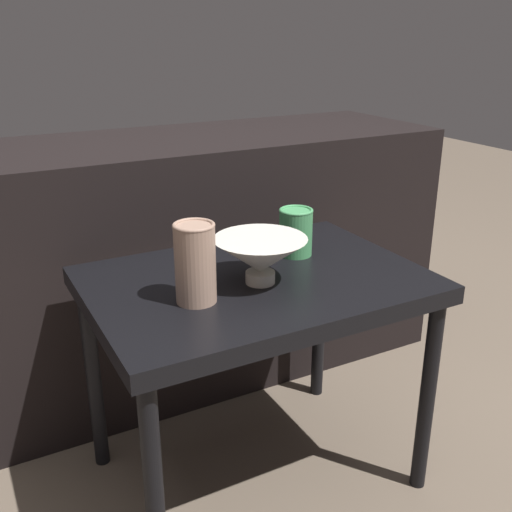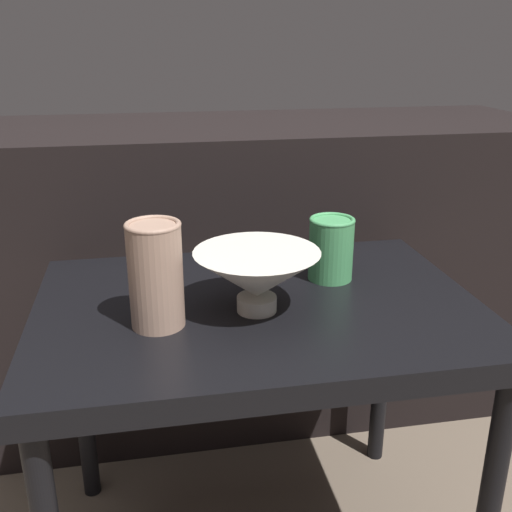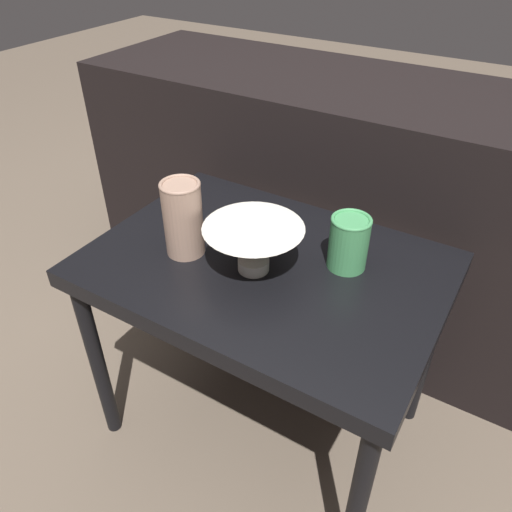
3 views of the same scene
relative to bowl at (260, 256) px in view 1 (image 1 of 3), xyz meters
name	(u,v)px [view 1 (image 1 of 3)]	position (x,y,z in m)	size (l,w,h in m)	color
ground_plane	(256,472)	(0.01, 0.03, -0.60)	(8.00, 8.00, 0.00)	#6B5B4C
table	(256,301)	(0.01, 0.03, -0.12)	(0.73, 0.52, 0.54)	black
couch_backdrop	(170,262)	(0.01, 0.60, -0.22)	(1.68, 0.50, 0.75)	black
bowl	(260,256)	(0.00, 0.00, 0.00)	(0.20, 0.20, 0.10)	silver
vase_textured_left	(195,262)	(-0.16, -0.02, 0.02)	(0.08, 0.08, 0.16)	tan
vase_colorful_right	(296,231)	(0.16, 0.11, 0.00)	(0.08, 0.08, 0.11)	#47995B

